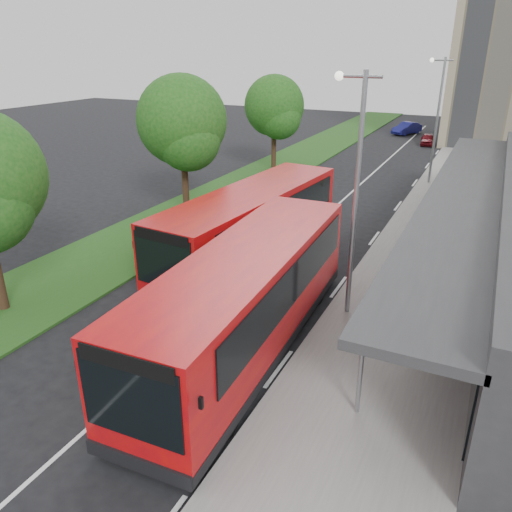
{
  "coord_description": "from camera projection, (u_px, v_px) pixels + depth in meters",
  "views": [
    {
      "loc": [
        7.99,
        -13.32,
        8.78
      ],
      "look_at": [
        0.54,
        2.22,
        1.5
      ],
      "focal_mm": 35.0,
      "sensor_mm": 36.0,
      "label": 1
    }
  ],
  "objects": [
    {
      "name": "car_far",
      "position": [
        407.0,
        128.0,
        53.42
      ],
      "size": [
        2.77,
        4.05,
        1.26
      ],
      "primitive_type": "imported",
      "rotation": [
        0.0,
        0.0,
        -0.42
      ],
      "color": "navy",
      "rests_on": "ground"
    },
    {
      "name": "pavement",
      "position": [
        453.0,
        193.0,
        31.86
      ],
      "size": [
        5.0,
        80.0,
        0.15
      ],
      "primitive_type": "cube",
      "color": "gray",
      "rests_on": "ground"
    },
    {
      "name": "lamp_post_near",
      "position": [
        354.0,
        184.0,
        15.85
      ],
      "size": [
        1.44,
        0.28,
        8.0
      ],
      "color": "gray",
      "rests_on": "pavement"
    },
    {
      "name": "ground",
      "position": [
        215.0,
        314.0,
        17.66
      ],
      "size": [
        120.0,
        120.0,
        0.0
      ],
      "primitive_type": "plane",
      "color": "black",
      "rests_on": "ground"
    },
    {
      "name": "lane_centre_line",
      "position": [
        339.0,
        203.0,
        30.12
      ],
      "size": [
        0.12,
        70.0,
        0.01
      ],
      "primitive_type": "cube",
      "color": "silver",
      "rests_on": "ground"
    },
    {
      "name": "kerb_dashes",
      "position": [
        407.0,
        193.0,
        32.13
      ],
      "size": [
        0.12,
        56.0,
        0.01
      ],
      "color": "silver",
      "rests_on": "ground"
    },
    {
      "name": "litter_bin",
      "position": [
        420.0,
        236.0,
        23.17
      ],
      "size": [
        0.55,
        0.55,
        0.96
      ],
      "primitive_type": "cylinder",
      "rotation": [
        0.0,
        0.0,
        -0.03
      ],
      "color": "#352615",
      "rests_on": "pavement"
    },
    {
      "name": "bus_second",
      "position": [
        251.0,
        227.0,
        21.31
      ],
      "size": [
        3.91,
        11.56,
        3.22
      ],
      "rotation": [
        0.0,
        0.0,
        -0.09
      ],
      "color": "red",
      "rests_on": "ground"
    },
    {
      "name": "tree_mid",
      "position": [
        182.0,
        127.0,
        26.08
      ],
      "size": [
        4.7,
        4.7,
        7.56
      ],
      "color": "black",
      "rests_on": "ground"
    },
    {
      "name": "bus_main",
      "position": [
        247.0,
        299.0,
        15.14
      ],
      "size": [
        3.36,
        11.62,
        3.26
      ],
      "rotation": [
        0.0,
        0.0,
        0.04
      ],
      "color": "red",
      "rests_on": "ground"
    },
    {
      "name": "lamp_post_far",
      "position": [
        437.0,
        113.0,
        32.47
      ],
      "size": [
        1.44,
        0.28,
        8.0
      ],
      "color": "gray",
      "rests_on": "pavement"
    },
    {
      "name": "grass_verge",
      "position": [
        268.0,
        173.0,
        37.05
      ],
      "size": [
        5.0,
        80.0,
        0.1
      ],
      "primitive_type": "cube",
      "color": "#1B4B18",
      "rests_on": "ground"
    },
    {
      "name": "tree_far",
      "position": [
        274.0,
        110.0,
        36.19
      ],
      "size": [
        4.37,
        4.37,
        6.97
      ],
      "color": "black",
      "rests_on": "ground"
    },
    {
      "name": "car_near",
      "position": [
        428.0,
        139.0,
        47.71
      ],
      "size": [
        1.63,
        3.25,
        1.06
      ],
      "primitive_type": "imported",
      "rotation": [
        0.0,
        0.0,
        0.12
      ],
      "color": "#5F0D14",
      "rests_on": "ground"
    },
    {
      "name": "bollard",
      "position": [
        440.0,
        195.0,
        29.52
      ],
      "size": [
        0.2,
        0.2,
        0.97
      ],
      "primitive_type": "cylinder",
      "rotation": [
        0.0,
        0.0,
        0.39
      ],
      "color": "yellow",
      "rests_on": "pavement"
    }
  ]
}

